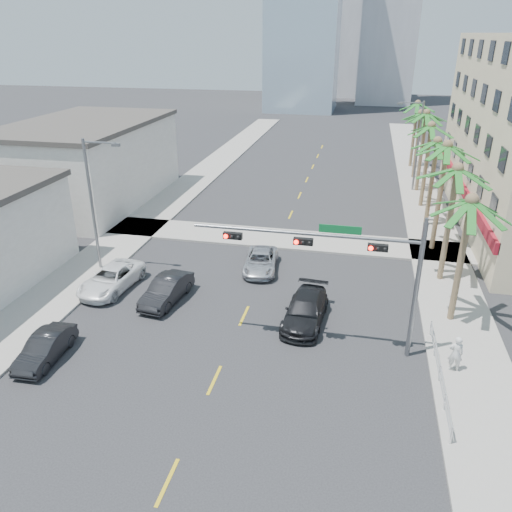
{
  "coord_description": "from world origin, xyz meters",
  "views": [
    {
      "loc": [
        5.98,
        -14.24,
        15.01
      ],
      "look_at": [
        0.53,
        10.82,
        3.5
      ],
      "focal_mm": 35.0,
      "sensor_mm": 36.0,
      "label": 1
    }
  ],
  "objects_px": {
    "car_parked_mid": "(45,348)",
    "pedestrian": "(456,354)",
    "traffic_signal_mast": "(350,260)",
    "car_lane_center": "(261,261)",
    "car_parked_far": "(111,279)",
    "car_lane_left": "(167,290)",
    "car_lane_right": "(305,310)"
  },
  "relations": [
    {
      "from": "car_parked_far",
      "to": "car_lane_left",
      "type": "height_order",
      "value": "car_lane_left"
    },
    {
      "from": "traffic_signal_mast",
      "to": "car_lane_left",
      "type": "distance_m",
      "value": 11.94
    },
    {
      "from": "car_lane_left",
      "to": "car_lane_right",
      "type": "distance_m",
      "value": 8.56
    },
    {
      "from": "car_parked_far",
      "to": "traffic_signal_mast",
      "type": "bearing_deg",
      "value": -7.6
    },
    {
      "from": "traffic_signal_mast",
      "to": "car_lane_left",
      "type": "xyz_separation_m",
      "value": [
        -10.78,
        2.77,
        -4.31
      ]
    },
    {
      "from": "car_lane_left",
      "to": "car_parked_far",
      "type": "bearing_deg",
      "value": 176.75
    },
    {
      "from": "traffic_signal_mast",
      "to": "pedestrian",
      "type": "distance_m",
      "value": 6.69
    },
    {
      "from": "car_parked_mid",
      "to": "car_lane_center",
      "type": "relative_size",
      "value": 0.86
    },
    {
      "from": "car_parked_mid",
      "to": "pedestrian",
      "type": "xyz_separation_m",
      "value": [
        19.78,
        3.21,
        0.41
      ]
    },
    {
      "from": "car_lane_center",
      "to": "car_lane_right",
      "type": "xyz_separation_m",
      "value": [
        3.86,
        -6.15,
        0.1
      ]
    },
    {
      "from": "car_parked_far",
      "to": "pedestrian",
      "type": "height_order",
      "value": "pedestrian"
    },
    {
      "from": "traffic_signal_mast",
      "to": "car_parked_far",
      "type": "relative_size",
      "value": 2.13
    },
    {
      "from": "car_lane_left",
      "to": "pedestrian",
      "type": "relative_size",
      "value": 2.44
    },
    {
      "from": "car_parked_far",
      "to": "car_lane_right",
      "type": "height_order",
      "value": "car_lane_right"
    },
    {
      "from": "car_lane_center",
      "to": "pedestrian",
      "type": "bearing_deg",
      "value": -44.81
    },
    {
      "from": "car_parked_far",
      "to": "car_parked_mid",
      "type": "bearing_deg",
      "value": -81.8
    },
    {
      "from": "car_parked_mid",
      "to": "traffic_signal_mast",
      "type": "bearing_deg",
      "value": 13.69
    },
    {
      "from": "traffic_signal_mast",
      "to": "car_lane_center",
      "type": "bearing_deg",
      "value": 126.39
    },
    {
      "from": "traffic_signal_mast",
      "to": "pedestrian",
      "type": "relative_size",
      "value": 5.99
    },
    {
      "from": "car_lane_center",
      "to": "traffic_signal_mast",
      "type": "bearing_deg",
      "value": -59.49
    },
    {
      "from": "traffic_signal_mast",
      "to": "pedestrian",
      "type": "bearing_deg",
      "value": -9.84
    },
    {
      "from": "car_lane_right",
      "to": "pedestrian",
      "type": "bearing_deg",
      "value": -18.37
    },
    {
      "from": "car_parked_far",
      "to": "car_lane_center",
      "type": "xyz_separation_m",
      "value": [
        8.7,
        4.78,
        -0.07
      ]
    },
    {
      "from": "traffic_signal_mast",
      "to": "car_parked_mid",
      "type": "height_order",
      "value": "traffic_signal_mast"
    },
    {
      "from": "car_lane_right",
      "to": "car_lane_center",
      "type": "bearing_deg",
      "value": 125.86
    },
    {
      "from": "car_parked_far",
      "to": "car_lane_left",
      "type": "distance_m",
      "value": 4.1
    },
    {
      "from": "pedestrian",
      "to": "car_parked_far",
      "type": "bearing_deg",
      "value": -13.89
    },
    {
      "from": "pedestrian",
      "to": "traffic_signal_mast",
      "type": "bearing_deg",
      "value": -11.31
    },
    {
      "from": "traffic_signal_mast",
      "to": "car_lane_left",
      "type": "height_order",
      "value": "traffic_signal_mast"
    },
    {
      "from": "car_parked_mid",
      "to": "pedestrian",
      "type": "distance_m",
      "value": 20.04
    },
    {
      "from": "car_parked_mid",
      "to": "car_parked_far",
      "type": "distance_m",
      "value": 7.65
    },
    {
      "from": "traffic_signal_mast",
      "to": "car_lane_right",
      "type": "height_order",
      "value": "traffic_signal_mast"
    }
  ]
}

